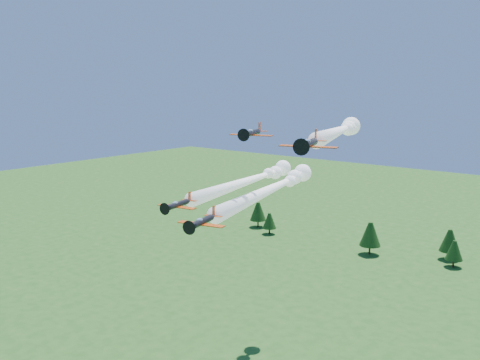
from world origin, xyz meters
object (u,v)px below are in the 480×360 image
Objects in this scene: plane_right at (340,131)px; plane_slot at (252,133)px; plane_lead at (274,187)px; plane_left at (252,179)px.

plane_slot is (-6.85, -17.62, 0.42)m from plane_right.
plane_lead is at bearing -156.08° from plane_right.
plane_left is at bearing 110.52° from plane_slot.
plane_lead is 15.96m from plane_right.
plane_left is 1.17× the size of plane_right.
plane_right is at bearing 52.20° from plane_slot.
plane_slot reaches higher than plane_lead.
plane_slot reaches higher than plane_right.
plane_lead is 14.79m from plane_slot.
plane_slot is (2.15, -9.69, 10.96)m from plane_lead.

